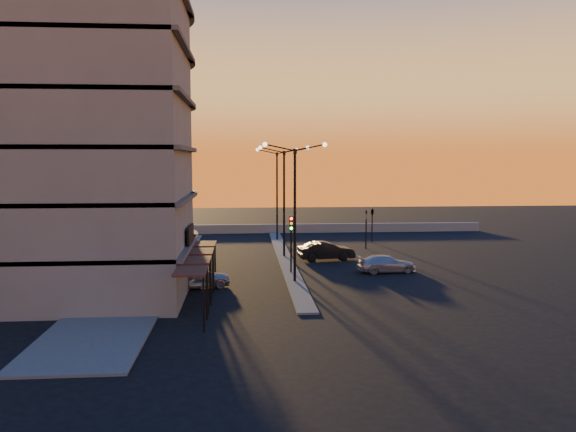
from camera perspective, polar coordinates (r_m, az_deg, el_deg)
The scene contains 14 objects.
ground at distance 38.48m, azimuth 0.69°, elevation -6.78°, with size 120.00×120.00×0.00m, color black.
sidewalk_west at distance 42.82m, azimuth -14.02°, elevation -5.58°, with size 5.00×40.00×0.12m, color #4D4D4B.
median at distance 48.25m, azimuth -0.40°, elevation -4.14°, with size 1.20×36.00×0.12m, color #4D4D4B.
parapet at distance 64.12m, azimuth 0.35°, elevation -1.27°, with size 44.00×0.50×1.00m, color gray.
building at distance 39.05m, azimuth -20.59°, elevation 10.62°, with size 14.35×17.08×25.00m.
streetlamp_near at distance 37.66m, azimuth 0.70°, elevation 1.55°, with size 4.32×0.32×9.51m.
streetlamp_mid at distance 47.61m, azimuth -0.40°, elevation 2.44°, with size 4.32×0.32×9.51m.
streetlamp_far at distance 57.57m, azimuth -1.12°, elevation 3.02°, with size 4.32×0.32×9.51m.
traffic_light_main at distance 40.79m, azimuth 0.33°, elevation -1.94°, with size 0.28×0.44×4.25m.
signal_east_a at distance 53.05m, azimuth 7.94°, elevation -1.25°, with size 0.13×0.16×3.60m.
signal_east_b at distance 57.14m, azimuth 8.56°, elevation 0.42°, with size 0.42×1.99×3.60m.
car_hatchback at distance 37.25m, azimuth -9.22°, elevation -6.13°, with size 1.72×4.28×1.46m, color gray.
car_sedan at distance 46.99m, azimuth 3.90°, elevation -3.54°, with size 1.62×4.66×1.53m, color black.
car_wagon at distance 42.52m, azimuth 10.00°, elevation -4.79°, with size 1.77×4.36×1.27m, color #A3A5AB.
Camera 1 is at (-3.44, -37.40, 8.37)m, focal length 35.00 mm.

